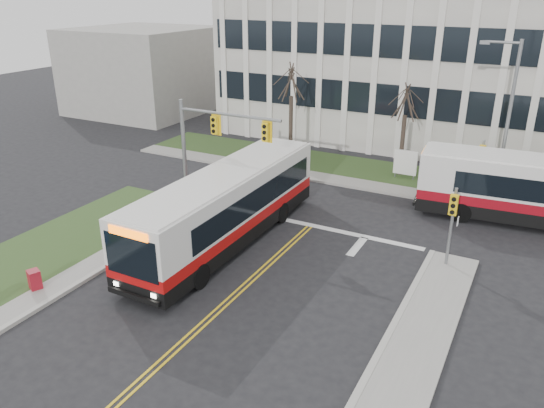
{
  "coord_description": "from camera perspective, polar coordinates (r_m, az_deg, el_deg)",
  "views": [
    {
      "loc": [
        10.08,
        -15.36,
        11.84
      ],
      "look_at": [
        -0.97,
        5.59,
        2.0
      ],
      "focal_mm": 35.0,
      "sensor_mm": 36.0,
      "label": 1
    }
  ],
  "objects": [
    {
      "name": "building_lawn",
      "position": [
        35.74,
        18.05,
        2.17
      ],
      "size": [
        44.0,
        5.0,
        0.12
      ],
      "primitive_type": "cube",
      "color": "#334E21",
      "rests_on": "ground"
    },
    {
      "name": "mast_arm_signal",
      "position": [
        28.48,
        -6.86,
        6.96
      ],
      "size": [
        6.11,
        0.38,
        6.2
      ],
      "color": "slate",
      "rests_on": "ground"
    },
    {
      "name": "directory_sign",
      "position": [
        35.37,
        14.15,
        4.3
      ],
      "size": [
        1.5,
        0.12,
        2.0
      ],
      "color": "slate",
      "rests_on": "ground"
    },
    {
      "name": "streetlight",
      "position": [
        32.32,
        23.84,
        8.79
      ],
      "size": [
        2.15,
        0.25,
        9.2
      ],
      "color": "slate",
      "rests_on": "ground"
    },
    {
      "name": "ground",
      "position": [
        21.86,
        -4.66,
        -10.32
      ],
      "size": [
        120.0,
        120.0,
        0.0
      ],
      "primitive_type": "plane",
      "color": "black",
      "rests_on": "ground"
    },
    {
      "name": "bus_main",
      "position": [
        25.78,
        -4.93,
        -0.5
      ],
      "size": [
        2.93,
        13.33,
        3.55
      ],
      "primitive_type": null,
      "rotation": [
        0.0,
        0.0,
        -0.0
      ],
      "color": "silver",
      "rests_on": "ground"
    },
    {
      "name": "signal_pole_far",
      "position": [
        32.28,
        21.51,
        4.14
      ],
      "size": [
        0.34,
        0.39,
        3.8
      ],
      "color": "slate",
      "rests_on": "ground"
    },
    {
      "name": "building_annex",
      "position": [
        55.44,
        -13.56,
        13.83
      ],
      "size": [
        12.0,
        12.0,
        8.0
      ],
      "primitive_type": "cube",
      "color": "#9E9B93",
      "rests_on": "ground"
    },
    {
      "name": "office_building",
      "position": [
        46.02,
        21.89,
        13.71
      ],
      "size": [
        40.0,
        16.0,
        12.0
      ],
      "primitive_type": "cube",
      "color": "silver",
      "rests_on": "ground"
    },
    {
      "name": "tree_mid",
      "position": [
        35.21,
        14.23,
        10.49
      ],
      "size": [
        1.8,
        1.8,
        6.82
      ],
      "color": "#42352B",
      "rests_on": "ground"
    },
    {
      "name": "signal_pole_near",
      "position": [
        24.31,
        18.81,
        -1.3
      ],
      "size": [
        0.34,
        0.39,
        3.8
      ],
      "color": "slate",
      "rests_on": "ground"
    },
    {
      "name": "tree_left",
      "position": [
        37.57,
        2.1,
        12.85
      ],
      "size": [
        1.8,
        1.8,
        7.7
      ],
      "color": "#42352B",
      "rests_on": "ground"
    },
    {
      "name": "newspaper_box_red",
      "position": [
        24.27,
        -24.15,
        -7.54
      ],
      "size": [
        0.64,
        0.61,
        0.95
      ],
      "primitive_type": "cube",
      "rotation": [
        0.0,
        0.0,
        -0.41
      ],
      "color": "maroon",
      "rests_on": "ground"
    },
    {
      "name": "sidewalk_cross",
      "position": [
        33.14,
        17.14,
        0.71
      ],
      "size": [
        44.0,
        1.6,
        0.14
      ],
      "primitive_type": "cube",
      "color": "#9E9B93",
      "rests_on": "ground"
    },
    {
      "name": "sidewalk_west",
      "position": [
        23.18,
        -26.8,
        -10.68
      ],
      "size": [
        1.2,
        26.0,
        0.14
      ],
      "primitive_type": "cube",
      "color": "#9E9B93",
      "rests_on": "ground"
    }
  ]
}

